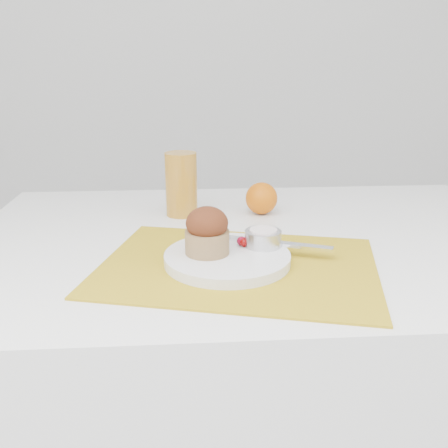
{
  "coord_description": "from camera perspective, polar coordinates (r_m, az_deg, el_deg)",
  "views": [
    {
      "loc": [
        -0.14,
        -0.91,
        1.09
      ],
      "look_at": [
        -0.08,
        -0.02,
        0.8
      ],
      "focal_mm": 40.0,
      "sensor_mm": 36.0,
      "label": 1
    }
  ],
  "objects": [
    {
      "name": "muffin",
      "position": [
        0.86,
        -1.95,
        -0.86
      ],
      "size": [
        0.08,
        0.08,
        0.08
      ],
      "color": "#9A774A",
      "rests_on": "plate"
    },
    {
      "name": "plate",
      "position": [
        0.88,
        0.38,
        -3.92
      ],
      "size": [
        0.26,
        0.26,
        0.02
      ],
      "primitive_type": "cylinder",
      "rotation": [
        0.0,
        0.0,
        0.17
      ],
      "color": "white",
      "rests_on": "placemat"
    },
    {
      "name": "placemat",
      "position": [
        0.87,
        1.61,
        -4.79
      ],
      "size": [
        0.55,
        0.45,
        0.0
      ],
      "primitive_type": "cube",
      "rotation": [
        0.0,
        0.0,
        -0.25
      ],
      "color": "#BA9719",
      "rests_on": "table"
    },
    {
      "name": "table",
      "position": [
        1.21,
        3.74,
        -18.4
      ],
      "size": [
        1.2,
        0.8,
        0.75
      ],
      "primitive_type": "cube",
      "color": "white",
      "rests_on": "ground"
    },
    {
      "name": "butter_knife",
      "position": [
        0.92,
        5.77,
        -2.16
      ],
      "size": [
        0.2,
        0.1,
        0.01
      ],
      "primitive_type": "cube",
      "rotation": [
        0.0,
        0.0,
        -0.39
      ],
      "color": "white",
      "rests_on": "plate"
    },
    {
      "name": "ramekin",
      "position": [
        0.91,
        4.49,
        -1.65
      ],
      "size": [
        0.09,
        0.09,
        0.03
      ],
      "primitive_type": "cylinder",
      "rotation": [
        0.0,
        0.0,
        0.38
      ],
      "color": "silver",
      "rests_on": "plate"
    },
    {
      "name": "raspberry_far",
      "position": [
        0.9,
        2.32,
        -2.12
      ],
      "size": [
        0.02,
        0.02,
        0.02
      ],
      "primitive_type": "ellipsoid",
      "color": "#520202",
      "rests_on": "plate"
    },
    {
      "name": "juice_glass",
      "position": [
        1.15,
        -4.9,
        4.55
      ],
      "size": [
        0.08,
        0.08,
        0.15
      ],
      "primitive_type": "cylinder",
      "rotation": [
        0.0,
        0.0,
        -0.15
      ],
      "color": "#B67C22",
      "rests_on": "table"
    },
    {
      "name": "raspberry_near",
      "position": [
        0.91,
        2.05,
        -1.96
      ],
      "size": [
        0.02,
        0.02,
        0.02
      ],
      "primitive_type": "ellipsoid",
      "color": "#610216",
      "rests_on": "plate"
    },
    {
      "name": "orange",
      "position": [
        1.17,
        4.31,
        2.94
      ],
      "size": [
        0.07,
        0.07,
        0.07
      ],
      "primitive_type": "sphere",
      "color": "#D96507",
      "rests_on": "table"
    },
    {
      "name": "cream",
      "position": [
        0.9,
        4.52,
        -0.79
      ],
      "size": [
        0.06,
        0.06,
        0.01
      ],
      "primitive_type": "cylinder",
      "rotation": [
        0.0,
        0.0,
        0.17
      ],
      "color": "silver",
      "rests_on": "ramekin"
    }
  ]
}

